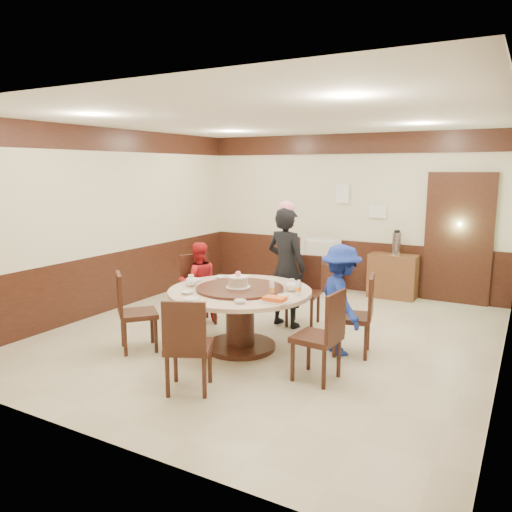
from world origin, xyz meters
The scene contains 30 objects.
room centered at (0.01, 0.01, 1.08)m, with size 6.00×6.04×2.84m.
banquet_table centered at (-0.10, -0.63, 0.53)m, with size 1.74×1.74×0.78m.
chair_0 centered at (1.18, -0.12, 0.30)m, with size 0.53×0.53×0.97m.
chair_1 centered at (0.18, 0.66, 0.30)m, with size 0.49×0.50×0.97m.
chair_2 centered at (-1.17, 0.00, 0.30)m, with size 0.62×0.61×0.97m.
chair_3 centered at (-1.18, -1.28, 0.30)m, with size 0.62×0.62×0.97m.
chair_4 centered at (0.07, -1.90, 0.30)m, with size 0.59×0.59×0.97m.
chair_5 centered at (1.09, -1.02, 0.30)m, with size 0.48×0.47×0.97m.
person_standing centered at (-0.01, 0.48, 0.84)m, with size 0.61×0.40×1.68m, color black.
person_red centered at (-1.20, 0.04, 0.58)m, with size 0.56×0.44×1.16m, color red.
person_blue centered at (1.03, -0.18, 0.66)m, with size 0.85×0.49×1.32m, color navy.
birthday_cake centered at (-0.11, -0.65, 0.85)m, with size 0.30×0.30×0.20m.
teapot_left centered at (-0.71, -0.78, 0.81)m, with size 0.17×0.15×0.13m, color white.
teapot_right centered at (0.48, -0.39, 0.81)m, with size 0.17×0.15×0.13m, color white.
bowl_0 centered at (-0.63, -0.24, 0.77)m, with size 0.14×0.14×0.03m, color white.
bowl_1 centered at (0.23, -1.17, 0.77)m, with size 0.13×0.13×0.04m, color white.
bowl_2 centered at (-0.52, -1.12, 0.77)m, with size 0.14×0.14×0.03m, color white.
bowl_3 centered at (0.54, -0.75, 0.77)m, with size 0.13×0.13×0.04m, color white.
bowl_4 centered at (-0.82, -0.52, 0.77)m, with size 0.13×0.13×0.03m, color white.
saucer_near centered at (-0.35, -1.28, 0.76)m, with size 0.18×0.18×0.01m, color white.
saucer_far centered at (0.35, -0.13, 0.76)m, with size 0.18×0.18×0.01m, color white.
shrimp_platter centered at (0.54, -0.95, 0.78)m, with size 0.30×0.20×0.06m.
bottle_0 centered at (0.36, -0.68, 0.83)m, with size 0.06×0.06×0.16m, color white.
bottle_1 centered at (0.64, -0.54, 0.83)m, with size 0.06×0.06×0.16m, color white.
tv_stand centered at (-0.44, 2.75, 0.25)m, with size 0.85×0.45×0.50m, color #341810.
television centered at (-0.44, 2.75, 0.73)m, with size 0.79×0.10×0.45m, color #939396.
side_cabinet centered at (0.91, 2.78, 0.38)m, with size 0.80×0.40×0.75m, color brown.
thermos centered at (0.95, 2.78, 0.94)m, with size 0.15×0.15×0.38m, color silver.
notice_left centered at (-0.10, 2.96, 1.75)m, with size 0.25×0.00×0.35m, color white.
notice_right centered at (0.55, 2.96, 1.45)m, with size 0.30×0.00×0.22m, color white.
Camera 1 is at (2.93, -5.67, 2.20)m, focal length 35.00 mm.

